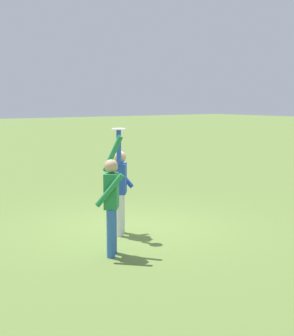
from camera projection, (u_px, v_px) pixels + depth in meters
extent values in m
plane|color=olive|center=(129.00, 229.00, 10.55)|extent=(120.00, 120.00, 0.00)
cylinder|color=silver|center=(121.00, 212.00, 10.18)|extent=(0.14, 0.14, 0.82)
cylinder|color=silver|center=(120.00, 215.00, 9.92)|extent=(0.14, 0.14, 0.82)
cube|color=#234CB2|center=(120.00, 178.00, 9.95)|extent=(0.42, 0.40, 0.60)
sphere|color=tan|center=(120.00, 157.00, 9.90)|extent=(0.23, 0.23, 0.23)
cylinder|color=#234CB2|center=(122.00, 174.00, 10.17)|extent=(0.34, 0.42, 0.59)
cylinder|color=#234CB2|center=(119.00, 147.00, 9.65)|extent=(0.09, 0.09, 0.66)
cylinder|color=#3366B7|center=(111.00, 234.00, 8.57)|extent=(0.14, 0.14, 0.82)
cylinder|color=#3366B7|center=(113.00, 230.00, 8.83)|extent=(0.14, 0.14, 0.82)
cube|color=#238447|center=(111.00, 191.00, 8.60)|extent=(0.42, 0.40, 0.60)
sphere|color=tan|center=(111.00, 166.00, 8.55)|extent=(0.23, 0.23, 0.23)
cylinder|color=#238447|center=(110.00, 190.00, 8.38)|extent=(0.34, 0.42, 0.59)
cylinder|color=#238447|center=(113.00, 154.00, 8.75)|extent=(0.27, 0.30, 0.65)
cylinder|color=white|center=(119.00, 129.00, 9.60)|extent=(0.25, 0.25, 0.02)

